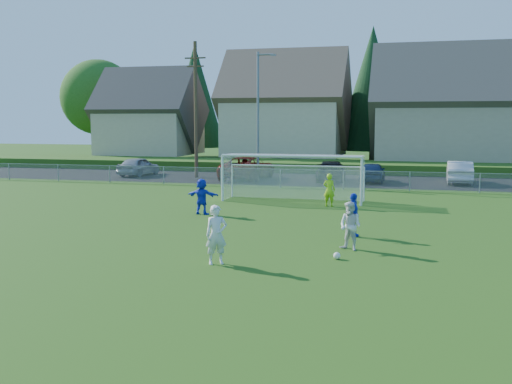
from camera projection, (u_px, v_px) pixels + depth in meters
ground at (184, 276)px, 16.55m from camera, size 160.00×160.00×0.00m
asphalt_lot at (324, 180)px, 42.99m from camera, size 60.00×60.00×0.00m
grass_embankment at (336, 167)px, 50.15m from camera, size 70.00×6.00×0.80m
soccer_ball at (337, 256)px, 18.49m from camera, size 0.22×0.22×0.22m
player_white_a at (216, 235)px, 17.78m from camera, size 0.77×0.70×1.78m
player_white_b at (350, 226)px, 19.71m from camera, size 0.98×0.91×1.61m
player_blue_a at (353, 215)px, 22.04m from camera, size 0.76×1.02×1.61m
player_blue_b at (202, 196)px, 27.26m from camera, size 1.57×0.66×1.64m
goalkeeper at (329, 190)px, 29.72m from camera, size 0.66×0.49×1.65m
car_a at (138, 166)px, 46.30m from camera, size 2.07×4.39×1.45m
car_c at (247, 168)px, 43.42m from camera, size 3.15×6.10×1.65m
car_d at (331, 171)px, 42.10m from camera, size 2.44×5.09×1.43m
car_e at (372, 172)px, 41.35m from camera, size 1.68×4.13×1.40m
car_f at (459, 172)px, 40.60m from camera, size 1.75×4.66×1.52m
soccer_goal at (294, 170)px, 31.79m from camera, size 7.42×1.90×2.50m
chainlink_fence at (311, 178)px, 37.63m from camera, size 52.06×0.06×1.20m
streetlight at (259, 112)px, 42.07m from camera, size 1.38×0.18×9.00m
utility_pole at (196, 108)px, 44.25m from camera, size 1.60×0.26×10.00m
houses_row at (368, 87)px, 56.01m from camera, size 53.90×11.45×13.27m
tree_row at (363, 95)px, 62.32m from camera, size 65.98×12.36×13.80m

